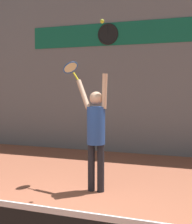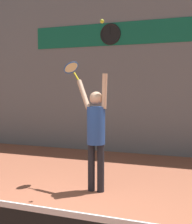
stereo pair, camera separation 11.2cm
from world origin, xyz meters
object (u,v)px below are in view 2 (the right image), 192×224
at_px(scoreboard_clock, 110,34).
at_px(tennis_ball, 102,21).
at_px(tennis_player, 96,130).
at_px(tennis_racket, 72,68).

height_order(scoreboard_clock, tennis_ball, scoreboard_clock).
height_order(scoreboard_clock, tennis_player, scoreboard_clock).
bearing_deg(tennis_player, tennis_racket, 151.71).
distance_m(tennis_racket, tennis_ball, 1.18).
xyz_separation_m(scoreboard_clock, tennis_ball, (1.01, -3.60, -0.42)).
distance_m(tennis_player, tennis_racket, 1.36).
xyz_separation_m(scoreboard_clock, tennis_player, (0.87, -3.52, -2.34)).
bearing_deg(tennis_racket, scoreboard_clock, 94.10).
bearing_deg(scoreboard_clock, tennis_ball, -74.30).
relative_size(scoreboard_clock, tennis_player, 0.29).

